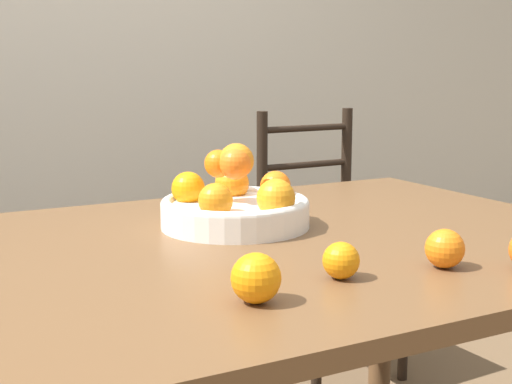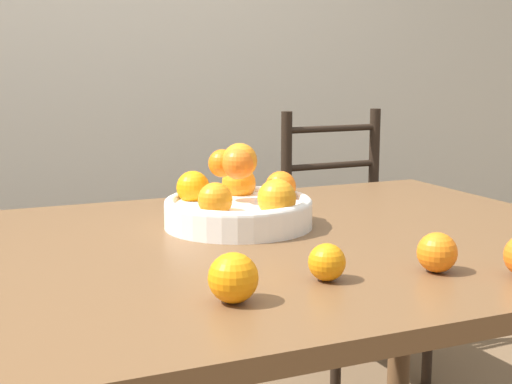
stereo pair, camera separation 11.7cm
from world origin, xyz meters
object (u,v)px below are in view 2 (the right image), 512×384
fruit_bowl (239,203)px  orange_loose_3 (437,252)px  orange_loose_2 (233,278)px  chair_right (350,247)px  orange_loose_0 (327,262)px

fruit_bowl → orange_loose_3: 0.50m
orange_loose_2 → chair_right: size_ratio=0.08×
orange_loose_2 → chair_right: bearing=52.3°
orange_loose_0 → chair_right: (0.74, 1.16, -0.33)m
fruit_bowl → chair_right: bearing=45.0°
orange_loose_2 → orange_loose_3: size_ratio=1.10×
orange_loose_2 → orange_loose_3: 0.38m
orange_loose_2 → chair_right: chair_right is taller
orange_loose_2 → orange_loose_3: (0.38, 0.01, -0.00)m
orange_loose_0 → orange_loose_3: orange_loose_3 is taller
orange_loose_0 → orange_loose_3: size_ratio=0.90×
fruit_bowl → orange_loose_0: bearing=-92.3°
orange_loose_2 → orange_loose_3: bearing=1.6°
orange_loose_2 → chair_right: 1.55m
chair_right → orange_loose_3: bearing=-116.6°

